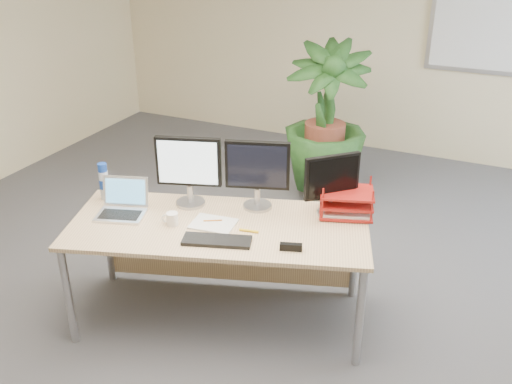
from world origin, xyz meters
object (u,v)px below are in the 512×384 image
at_px(monitor_left, 189,167).
at_px(monitor_right, 257,170).
at_px(floor_plant, 325,130).
at_px(laptop, 123,205).
at_px(desk, 222,237).

relative_size(monitor_left, monitor_right, 1.02).
bearing_deg(floor_plant, laptop, -107.79).
height_order(floor_plant, monitor_left, floor_plant).
bearing_deg(laptop, desk, 19.14).
distance_m(floor_plant, monitor_left, 2.04).
xyz_separation_m(monitor_left, laptop, (-0.37, -0.30, -0.23)).
bearing_deg(monitor_left, desk, -15.01).
bearing_deg(monitor_right, laptop, -150.85).
xyz_separation_m(desk, monitor_right, (0.17, 0.23, 0.45)).
bearing_deg(laptop, floor_plant, 72.21).
bearing_deg(floor_plant, desk, -92.18).
height_order(desk, floor_plant, floor_plant).
distance_m(desk, floor_plant, 2.07).
height_order(monitor_left, monitor_right, monitor_left).
distance_m(monitor_right, laptop, 0.97).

